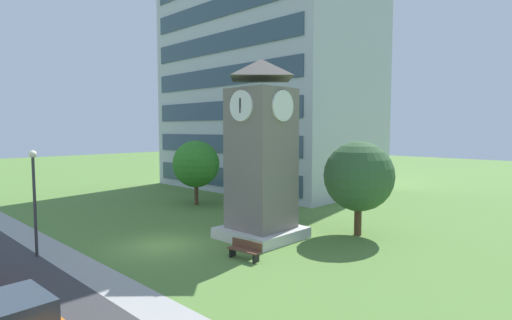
% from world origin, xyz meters
% --- Properties ---
extents(ground_plane, '(160.00, 160.00, 0.00)m').
position_xyz_m(ground_plane, '(0.00, 0.00, 0.00)').
color(ground_plane, '#567F38').
extents(kerb_strip, '(120.00, 1.60, 0.01)m').
position_xyz_m(kerb_strip, '(0.00, -4.32, 0.00)').
color(kerb_strip, '#9E9E99').
rests_on(kerb_strip, ground).
extents(office_building, '(21.55, 13.50, 25.60)m').
position_xyz_m(office_building, '(-10.97, 20.43, 12.80)').
color(office_building, '#B7BCC6').
rests_on(office_building, ground).
extents(clock_tower, '(4.08, 4.08, 10.09)m').
position_xyz_m(clock_tower, '(2.74, 4.82, 4.50)').
color(clock_tower, slate).
rests_on(clock_tower, ground).
extents(park_bench, '(1.84, 0.68, 0.88)m').
position_xyz_m(park_bench, '(4.76, 1.52, 0.46)').
color(park_bench, brown).
rests_on(park_bench, ground).
extents(street_lamp, '(0.36, 0.36, 5.19)m').
position_xyz_m(street_lamp, '(-2.88, -5.23, 3.27)').
color(street_lamp, '#333338').
rests_on(street_lamp, ground).
extents(tree_by_building, '(3.83, 3.83, 5.31)m').
position_xyz_m(tree_by_building, '(-7.92, 8.42, 3.38)').
color(tree_by_building, '#513823').
rests_on(tree_by_building, ground).
extents(tree_streetside, '(4.07, 4.07, 5.51)m').
position_xyz_m(tree_streetside, '(6.42, 9.19, 3.46)').
color(tree_streetside, '#513823').
rests_on(tree_streetside, ground).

